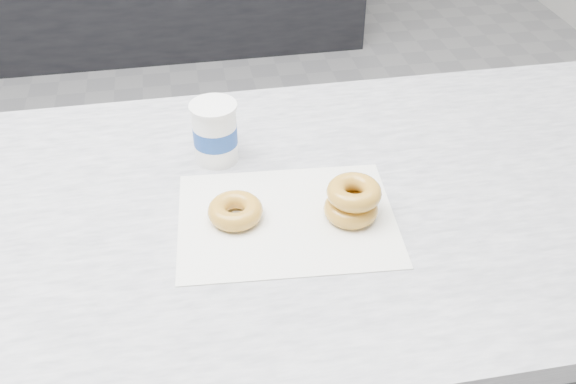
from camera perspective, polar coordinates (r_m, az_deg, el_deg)
name	(u,v)px	position (r m, az deg, el deg)	size (l,w,h in m)	color
ground	(145,319)	(2.10, -12.62, -10.99)	(5.00, 5.00, 0.00)	gray
wax_paper	(287,219)	(1.01, -0.11, -2.40)	(0.34, 0.26, 0.00)	white
donut_single	(235,211)	(1.00, -4.70, -1.67)	(0.09, 0.09, 0.03)	gold
donut_stack	(352,201)	(1.00, 5.75, -0.76)	(0.10, 0.10, 0.06)	gold
coffee_cup	(215,132)	(1.12, -6.51, 5.36)	(0.09, 0.09, 0.11)	white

